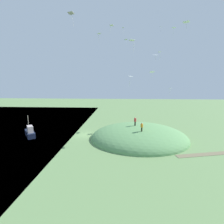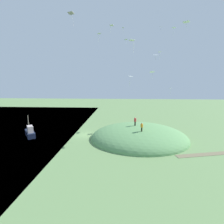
# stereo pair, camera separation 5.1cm
# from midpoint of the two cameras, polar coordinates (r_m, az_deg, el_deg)

# --- Properties ---
(ground_plane) EXTENTS (160.00, 160.00, 0.00)m
(ground_plane) POSITION_cam_midpoint_polar(r_m,az_deg,el_deg) (39.05, -9.05, -7.59)
(ground_plane) COLOR #62854F
(grass_hill) EXTENTS (20.41, 18.44, 5.62)m
(grass_hill) POSITION_cam_midpoint_polar(r_m,az_deg,el_deg) (36.76, 9.09, -8.74)
(grass_hill) COLOR #5E9157
(grass_hill) RESTS_ON ground_plane
(dirt_path) EXTENTS (12.74, 3.96, 0.04)m
(dirt_path) POSITION_cam_midpoint_polar(r_m,az_deg,el_deg) (33.38, 30.81, -12.09)
(dirt_path) COLOR #6D644A
(dirt_path) RESTS_ON ground_plane
(boat_on_lake) EXTENTS (4.26, 5.03, 4.48)m
(boat_on_lake) POSITION_cam_midpoint_polar(r_m,az_deg,el_deg) (41.37, -25.98, -6.23)
(boat_on_lake) COLOR #161D35
(boat_on_lake) RESTS_ON lake_water
(person_walking_path) EXTENTS (0.59, 0.59, 1.81)m
(person_walking_path) POSITION_cam_midpoint_polar(r_m,az_deg,el_deg) (35.43, 7.89, -2.82)
(person_walking_path) COLOR black
(person_walking_path) RESTS_ON grass_hill
(person_on_hilltop) EXTENTS (0.56, 0.56, 1.66)m
(person_on_hilltop) POSITION_cam_midpoint_polar(r_m,az_deg,el_deg) (32.33, 10.09, -4.72)
(person_on_hilltop) COLOR black
(person_on_hilltop) RESTS_ON grass_hill
(kite_0) EXTENTS (1.05, 1.19, 1.27)m
(kite_0) POSITION_cam_midpoint_polar(r_m,az_deg,el_deg) (44.15, 4.81, 23.23)
(kite_0) COLOR white
(kite_1) EXTENTS (0.93, 0.85, 1.22)m
(kite_1) POSITION_cam_midpoint_polar(r_m,az_deg,el_deg) (50.29, 16.20, 25.93)
(kite_1) COLOR white
(kite_2) EXTENTS (1.32, 1.44, 2.17)m
(kite_2) POSITION_cam_midpoint_polar(r_m,az_deg,el_deg) (36.02, 6.22, 11.82)
(kite_2) COLOR white
(kite_3) EXTENTS (0.84, 1.16, 1.95)m
(kite_3) POSITION_cam_midpoint_polar(r_m,az_deg,el_deg) (47.00, 15.88, 18.90)
(kite_3) COLOR white
(kite_4) EXTENTS (1.11, 1.20, 1.93)m
(kite_4) POSITION_cam_midpoint_polar(r_m,az_deg,el_deg) (41.21, -4.34, 24.84)
(kite_4) COLOR white
(kite_5) EXTENTS (0.83, 0.77, 1.59)m
(kite_5) POSITION_cam_midpoint_polar(r_m,az_deg,el_deg) (22.90, 6.88, 22.70)
(kite_5) COLOR white
(kite_6) EXTENTS (1.11, 1.11, 2.07)m
(kite_6) POSITION_cam_midpoint_polar(r_m,az_deg,el_deg) (48.88, 19.20, 7.47)
(kite_6) COLOR white
(kite_7) EXTENTS (1.13, 0.84, 1.21)m
(kite_7) POSITION_cam_midpoint_polar(r_m,az_deg,el_deg) (36.31, 14.56, 18.15)
(kite_7) COLOR white
(kite_8) EXTENTS (1.24, 1.31, 2.01)m
(kite_8) POSITION_cam_midpoint_polar(r_m,az_deg,el_deg) (47.41, 20.27, 25.13)
(kite_8) COLOR white
(kite_9) EXTENTS (1.37, 1.30, 1.58)m
(kite_9) POSITION_cam_midpoint_polar(r_m,az_deg,el_deg) (37.47, 23.92, 26.05)
(kite_9) COLOR white
(kite_10) EXTENTS (1.01, 1.23, 1.66)m
(kite_10) POSITION_cam_midpoint_polar(r_m,az_deg,el_deg) (41.75, -0.11, 27.22)
(kite_10) COLOR silver
(kite_11) EXTENTS (1.38, 1.17, 2.35)m
(kite_11) POSITION_cam_midpoint_polar(r_m,az_deg,el_deg) (38.02, -13.64, 29.63)
(kite_11) COLOR silver
(kite_12) EXTENTS (0.67, 0.78, 1.40)m
(kite_12) POSITION_cam_midpoint_polar(r_m,az_deg,el_deg) (50.77, 3.78, 26.51)
(kite_12) COLOR silver
(kite_13) EXTENTS (1.37, 1.17, 1.47)m
(kite_13) POSITION_cam_midpoint_polar(r_m,az_deg,el_deg) (43.15, 13.45, 13.02)
(kite_13) COLOR white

